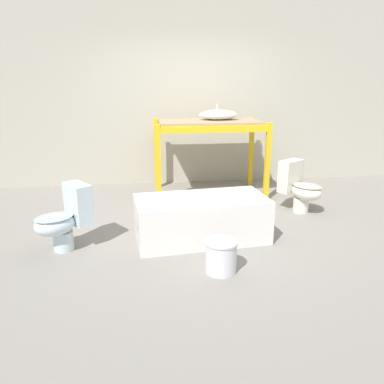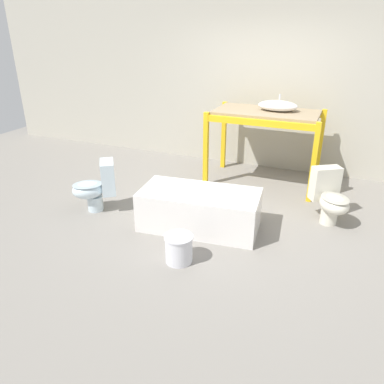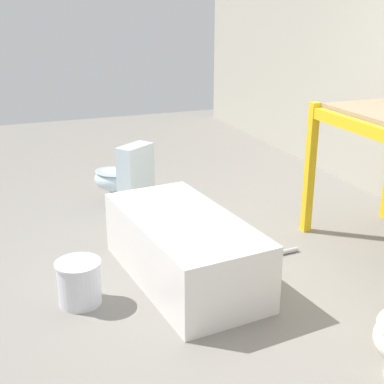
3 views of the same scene
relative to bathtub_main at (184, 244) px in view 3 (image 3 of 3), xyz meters
name	(u,v)px [view 3 (image 3 of 3)]	position (x,y,z in m)	size (l,w,h in m)	color
ground_plane	(263,273)	(0.14, 0.58, -0.28)	(12.00, 12.00, 0.00)	gray
bathtub_main	(184,244)	(0.00, 0.00, 0.00)	(1.50, 0.84, 0.49)	white
toilet_near	(123,178)	(-1.45, -0.08, 0.07)	(0.66, 0.61, 0.69)	silver
bucket_white	(79,282)	(0.07, -0.77, -0.12)	(0.31, 0.31, 0.31)	silver
loose_pipe	(270,255)	(-0.06, 0.75, -0.26)	(0.08, 0.53, 0.04)	#B7B7BC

